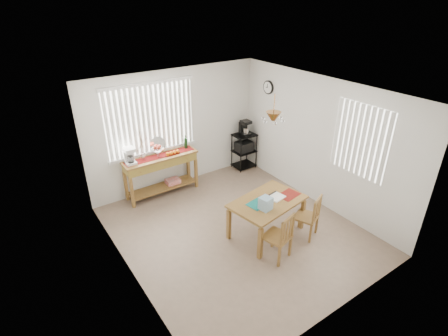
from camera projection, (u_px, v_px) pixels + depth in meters
ground at (236, 231)px, 6.50m from camera, size 4.00×4.50×0.01m
room_shell at (238, 147)px, 5.74m from camera, size 4.20×4.70×2.70m
sideboard at (161, 165)px, 7.40m from camera, size 1.59×0.45×0.90m
sideboard_items at (148, 153)px, 7.12m from camera, size 1.52×0.38×0.69m
wire_cart at (244, 148)px, 8.58m from camera, size 0.52×0.42×0.88m
cart_items at (244, 128)px, 8.35m from camera, size 0.21×0.25×0.36m
dining_table at (267, 204)px, 6.16m from camera, size 1.43×1.04×0.70m
table_items at (268, 202)px, 5.94m from camera, size 1.06×0.47×0.22m
chair_left at (279, 237)px, 5.66m from camera, size 0.49×0.49×0.87m
chair_right at (308, 217)px, 6.20m from camera, size 0.50×0.50×0.83m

